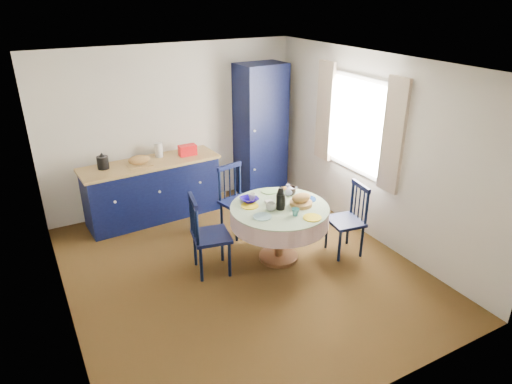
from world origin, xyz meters
TOP-DOWN VIEW (x-y plane):
  - floor at (0.00, 0.00)m, footprint 4.50×4.50m
  - ceiling at (0.00, 0.00)m, footprint 4.50×4.50m
  - wall_back at (0.00, 2.25)m, footprint 4.00×0.02m
  - wall_left at (-2.00, 0.00)m, footprint 0.02×4.50m
  - wall_right at (2.00, 0.00)m, footprint 0.02×4.50m
  - window at (1.95, 0.30)m, footprint 0.10×1.74m
  - kitchen_counter at (-0.51, 1.90)m, footprint 2.04×0.74m
  - pantry_cabinet at (1.40, 2.00)m, footprint 0.79×0.59m
  - dining_table at (0.55, -0.01)m, footprint 1.23×1.23m
  - chair_left at (-0.36, 0.15)m, footprint 0.51×0.53m
  - chair_far at (0.40, 0.90)m, footprint 0.52×0.51m
  - chair_right at (1.42, -0.30)m, footprint 0.47×0.48m
  - mug_a at (0.40, -0.04)m, footprint 0.12×0.12m
  - mug_b at (0.59, -0.29)m, footprint 0.10×0.10m
  - mug_c at (0.85, 0.22)m, footprint 0.14×0.14m
  - mug_d at (0.34, 0.33)m, footprint 0.10×0.10m
  - cobalt_bowl at (0.29, 0.30)m, footprint 0.23×0.23m

SIDE VIEW (x-z plane):
  - floor at x=0.00m, z-range 0.00..0.00m
  - kitchen_counter at x=-0.51m, z-range -0.11..1.03m
  - chair_right at x=1.42m, z-range 0.01..0.97m
  - chair_far at x=0.40m, z-range 0.01..0.99m
  - chair_left at x=-0.36m, z-range 0.01..1.02m
  - dining_table at x=0.55m, z-range 0.11..1.13m
  - cobalt_bowl at x=0.29m, z-range 0.74..0.80m
  - mug_b at x=0.59m, z-range 0.74..0.83m
  - mug_d at x=0.34m, z-range 0.74..0.83m
  - mug_a at x=0.40m, z-range 0.74..0.84m
  - mug_c at x=0.85m, z-range 0.74..0.85m
  - pantry_cabinet at x=1.40m, z-range 0.00..2.15m
  - wall_back at x=0.00m, z-range 0.00..2.50m
  - wall_left at x=-2.00m, z-range 0.00..2.50m
  - wall_right at x=2.00m, z-range 0.00..2.50m
  - window at x=1.95m, z-range 0.80..2.25m
  - ceiling at x=0.00m, z-range 2.50..2.50m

